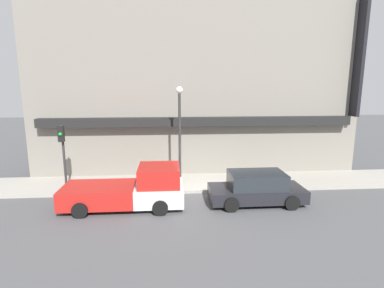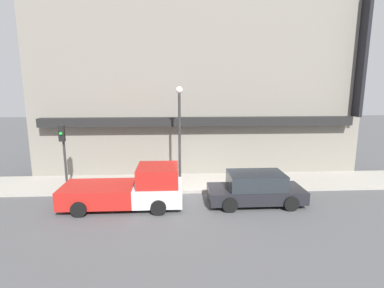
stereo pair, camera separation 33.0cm
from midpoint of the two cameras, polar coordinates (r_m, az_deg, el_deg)
ground_plane at (r=15.63m, az=2.63°, el=-9.36°), size 80.00×80.00×0.00m
sidewalk at (r=17.03m, az=2.12°, el=-7.34°), size 36.00×3.03×0.16m
building at (r=19.15m, az=1.44°, el=11.18°), size 19.80×3.80×11.03m
pickup_truck at (r=14.02m, az=-10.87°, el=-8.44°), size 5.39×2.30×1.89m
parked_car at (r=14.45m, az=12.66°, el=-8.31°), size 4.40×2.07×1.49m
fire_hydrant at (r=16.21m, az=9.92°, el=-6.84°), size 0.22×0.22×0.71m
street_lamp at (r=15.58m, az=-1.79°, el=3.74°), size 0.36×0.36×5.26m
traffic_light at (r=16.36m, az=-22.79°, el=-0.28°), size 0.28×0.42×3.35m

